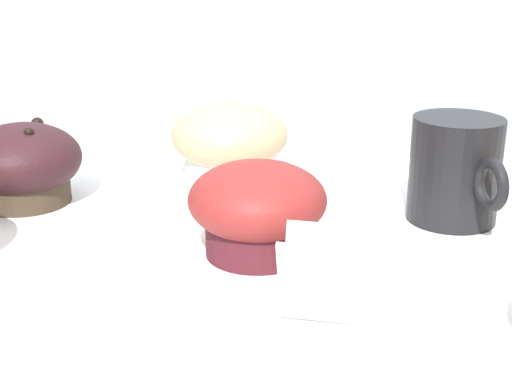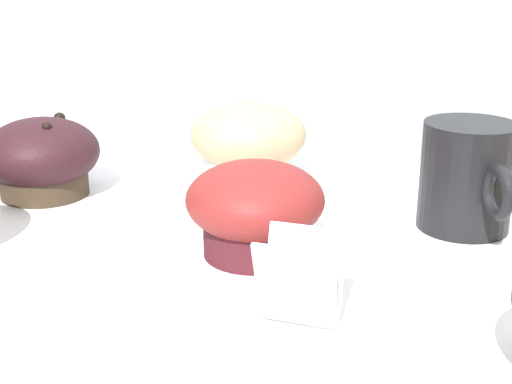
{
  "view_description": "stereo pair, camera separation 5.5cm",
  "coord_description": "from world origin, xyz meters",
  "px_view_note": "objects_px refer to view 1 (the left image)",
  "views": [
    {
      "loc": [
        0.24,
        -0.46,
        1.12
      ],
      "look_at": [
        0.07,
        0.03,
        0.94
      ],
      "focal_mm": 50.0,
      "sensor_mm": 36.0,
      "label": 1
    },
    {
      "loc": [
        0.29,
        -0.44,
        1.12
      ],
      "look_at": [
        0.07,
        0.03,
        0.94
      ],
      "focal_mm": 50.0,
      "sensor_mm": 36.0,
      "label": 2
    }
  ],
  "objects_px": {
    "muffin_front_center": "(230,141)",
    "muffin_back_center": "(22,165)",
    "muffin_front_left": "(257,208)",
    "coffee_cup": "(456,168)"
  },
  "relations": [
    {
      "from": "muffin_front_left",
      "to": "coffee_cup",
      "type": "xyz_separation_m",
      "value": [
        0.14,
        0.12,
        0.01
      ]
    },
    {
      "from": "muffin_back_center",
      "to": "coffee_cup",
      "type": "xyz_separation_m",
      "value": [
        0.38,
        0.08,
        0.01
      ]
    },
    {
      "from": "muffin_back_center",
      "to": "muffin_front_center",
      "type": "bearing_deg",
      "value": 41.42
    },
    {
      "from": "muffin_front_left",
      "to": "coffee_cup",
      "type": "bearing_deg",
      "value": 42.29
    },
    {
      "from": "muffin_front_left",
      "to": "muffin_front_center",
      "type": "bearing_deg",
      "value": 117.35
    },
    {
      "from": "muffin_front_center",
      "to": "muffin_back_center",
      "type": "relative_size",
      "value": 1.08
    },
    {
      "from": "muffin_front_center",
      "to": "muffin_front_left",
      "type": "distance_m",
      "value": 0.2
    },
    {
      "from": "muffin_back_center",
      "to": "muffin_front_left",
      "type": "bearing_deg",
      "value": -9.48
    },
    {
      "from": "muffin_front_center",
      "to": "coffee_cup",
      "type": "xyz_separation_m",
      "value": [
        0.23,
        -0.05,
        0.01
      ]
    },
    {
      "from": "muffin_front_left",
      "to": "muffin_back_center",
      "type": "height_order",
      "value": "muffin_back_center"
    }
  ]
}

